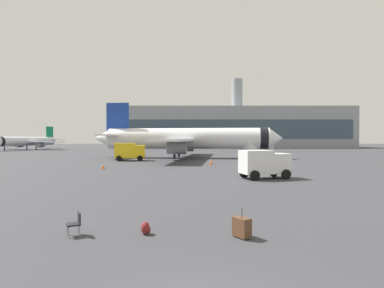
# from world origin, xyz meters

# --- Properties ---
(airplane_at_gate) EXTENTS (35.76, 32.35, 10.50)m
(airplane_at_gate) POSITION_xyz_m (-1.45, 50.93, 3.66)
(airplane_at_gate) COLOR white
(airplane_at_gate) RESTS_ON ground
(airplane_taxiing) EXTENTS (24.15, 26.54, 7.87)m
(airplane_taxiing) POSITION_xyz_m (-53.32, 92.20, 2.74)
(airplane_taxiing) COLOR silver
(airplane_taxiing) RESTS_ON ground
(service_truck) EXTENTS (5.02, 3.00, 2.90)m
(service_truck) POSITION_xyz_m (-10.61, 44.12, 1.61)
(service_truck) COLOR yellow
(service_truck) RESTS_ON ground
(fuel_truck) EXTENTS (6.34, 5.26, 3.20)m
(fuel_truck) POSITION_xyz_m (11.66, 50.07, 1.77)
(fuel_truck) COLOR white
(fuel_truck) RESTS_ON ground
(cargo_van) EXTENTS (4.78, 3.31, 2.60)m
(cargo_van) POSITION_xyz_m (6.26, 21.84, 1.45)
(cargo_van) COLOR white
(cargo_van) RESTS_ON ground
(safety_cone_near) EXTENTS (0.44, 0.44, 0.60)m
(safety_cone_near) POSITION_xyz_m (7.71, 43.40, 0.29)
(safety_cone_near) COLOR #F2590C
(safety_cone_near) RESTS_ON ground
(safety_cone_mid) EXTENTS (0.44, 0.44, 0.60)m
(safety_cone_mid) POSITION_xyz_m (-11.06, 30.77, 0.30)
(safety_cone_mid) COLOR #F2590C
(safety_cone_mid) RESTS_ON ground
(safety_cone_far) EXTENTS (0.44, 0.44, 0.78)m
(safety_cone_far) POSITION_xyz_m (2.37, 36.60, 0.39)
(safety_cone_far) COLOR #F2590C
(safety_cone_far) RESTS_ON ground
(safety_cone_outer) EXTENTS (0.44, 0.44, 0.59)m
(safety_cone_outer) POSITION_xyz_m (8.19, 49.70, 0.29)
(safety_cone_outer) COLOR #F2590C
(safety_cone_outer) RESTS_ON ground
(rolling_suitcase) EXTENTS (0.70, 0.75, 1.10)m
(rolling_suitcase) POSITION_xyz_m (1.52, 5.41, 0.39)
(rolling_suitcase) COLOR brown
(rolling_suitcase) RESTS_ON ground
(traveller_backpack) EXTENTS (0.36, 0.40, 0.48)m
(traveller_backpack) POSITION_xyz_m (-2.09, 5.79, 0.23)
(traveller_backpack) COLOR maroon
(traveller_backpack) RESTS_ON ground
(gate_chair) EXTENTS (0.65, 0.65, 0.86)m
(gate_chair) POSITION_xyz_m (-4.72, 5.64, 0.50)
(gate_chair) COLOR black
(gate_chair) RESTS_ON ground
(terminal_building) EXTENTS (92.98, 23.61, 27.79)m
(terminal_building) POSITION_xyz_m (15.08, 117.96, 7.99)
(terminal_building) COLOR gray
(terminal_building) RESTS_ON ground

